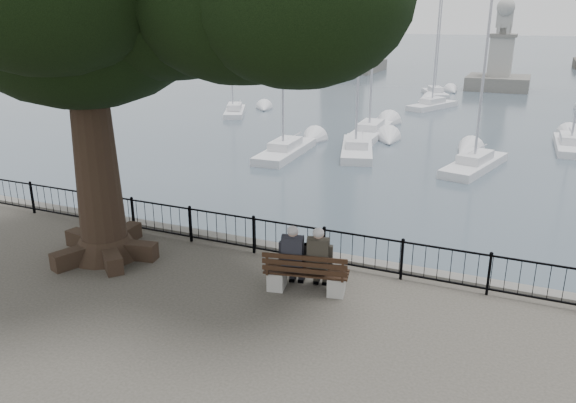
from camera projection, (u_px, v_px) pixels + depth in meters
The scene contains 14 objects.
harbor at pixel (295, 268), 15.43m from camera, with size 260.00×260.00×1.20m.
railing at pixel (288, 239), 14.66m from camera, with size 22.06×0.06×1.00m.
bench at pixel (306, 278), 12.97m from camera, with size 2.03×0.96×1.03m.
person_left at pixel (294, 259), 13.01m from camera, with size 0.56×0.87×1.63m.
person_right at pixel (319, 261), 12.89m from camera, with size 0.56×0.87×1.63m.
lion_monument at pixel (500, 67), 54.94m from camera, with size 5.82×5.82×8.62m.
sailboat_a at pixel (285, 150), 29.72m from camera, with size 1.79×5.66×9.65m.
sailboat_b at pixel (357, 147), 30.16m from camera, with size 3.08×5.88×11.73m.
sailboat_c at pixel (475, 163), 27.06m from camera, with size 2.77×5.59×10.49m.
sailboat_d at pixel (570, 144), 31.08m from camera, with size 1.63×5.33×8.68m.
sailboat_e at pixel (235, 110), 41.79m from camera, with size 3.20×4.89×10.31m.
sailboat_f at pixel (432, 104), 44.49m from camera, with size 3.39×5.38×11.22m.
sailboat_h at pixel (435, 91), 51.31m from camera, with size 3.26×5.16×12.20m.
sailboat_i at pixel (371, 129), 34.58m from camera, with size 1.86×6.00×13.21m.
Camera 1 is at (5.42, -9.95, 6.17)m, focal length 35.00 mm.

